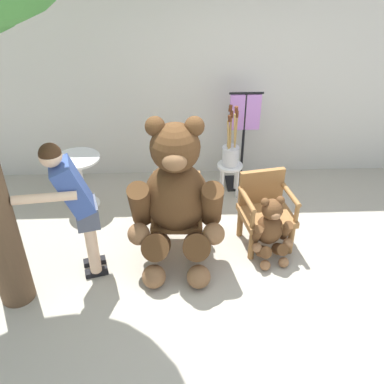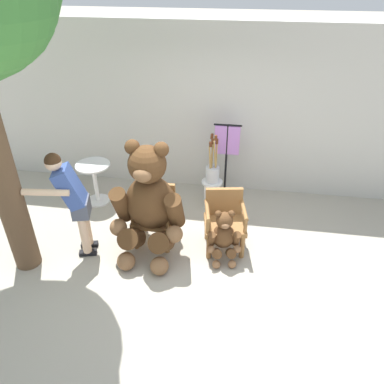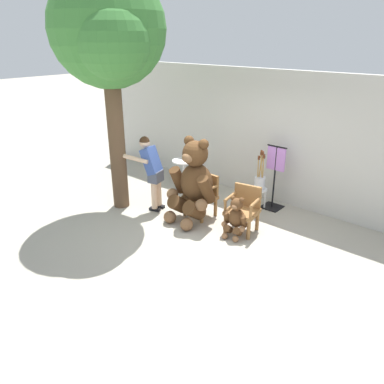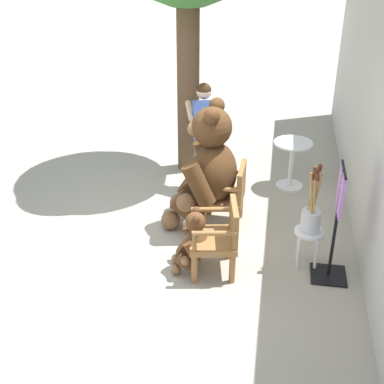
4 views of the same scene
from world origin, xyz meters
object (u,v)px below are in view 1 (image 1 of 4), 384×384
at_px(wooden_chair_right, 265,208).
at_px(white_stool, 230,171).
at_px(teddy_bear_small, 271,229).
at_px(round_side_table, 80,176).
at_px(clothing_display_stand, 243,138).
at_px(brush_bucket, 231,152).
at_px(teddy_bear_large, 176,197).
at_px(wooden_chair_left, 177,210).
at_px(person_visitor, 75,201).

bearing_deg(wooden_chair_right, white_stool, 105.68).
xyz_separation_m(wooden_chair_right, teddy_bear_small, (0.02, -0.28, -0.08)).
xyz_separation_m(round_side_table, clothing_display_stand, (2.13, 0.45, 0.27)).
bearing_deg(brush_bucket, round_side_table, -174.17).
height_order(teddy_bear_large, clothing_display_stand, teddy_bear_large).
relative_size(wooden_chair_right, clothing_display_stand, 0.63).
bearing_deg(wooden_chair_left, round_side_table, 146.50).
bearing_deg(teddy_bear_large, round_side_table, 138.43).
bearing_deg(round_side_table, wooden_chair_left, -33.50).
height_order(wooden_chair_left, white_stool, wooden_chair_left).
bearing_deg(teddy_bear_large, person_visitor, -169.90).
height_order(teddy_bear_large, person_visitor, teddy_bear_large).
xyz_separation_m(person_visitor, clothing_display_stand, (1.89, 1.71, -0.20)).
distance_m(wooden_chair_right, teddy_bear_small, 0.29).
relative_size(teddy_bear_large, brush_bucket, 2.02).
bearing_deg(wooden_chair_left, wooden_chair_right, -0.05).
distance_m(teddy_bear_small, brush_bucket, 1.36).
relative_size(wooden_chair_right, brush_bucket, 1.04).
xyz_separation_m(wooden_chair_right, teddy_bear_large, (-1.00, -0.27, 0.36)).
relative_size(wooden_chair_right, teddy_bear_large, 0.51).
bearing_deg(teddy_bear_large, wooden_chair_left, 88.84).
relative_size(wooden_chair_right, round_side_table, 1.19).
relative_size(wooden_chair_left, clothing_display_stand, 0.63).
height_order(white_stool, clothing_display_stand, clothing_display_stand).
relative_size(brush_bucket, clothing_display_stand, 0.61).
bearing_deg(person_visitor, wooden_chair_left, 24.39).
bearing_deg(brush_bucket, clothing_display_stand, 52.22).
height_order(teddy_bear_small, brush_bucket, brush_bucket).
xyz_separation_m(teddy_bear_large, person_visitor, (-0.98, -0.17, 0.10)).
bearing_deg(white_stool, person_visitor, -139.33).
bearing_deg(round_side_table, person_visitor, -79.01).
distance_m(wooden_chair_right, round_side_table, 2.37).
bearing_deg(wooden_chair_left, white_stool, 54.85).
bearing_deg(brush_bucket, white_stool, 114.88).
bearing_deg(clothing_display_stand, round_side_table, -168.11).
height_order(round_side_table, clothing_display_stand, clothing_display_stand).
relative_size(person_visitor, brush_bucket, 1.88).
distance_m(teddy_bear_small, white_stool, 1.33).
bearing_deg(wooden_chair_left, brush_bucket, 54.82).
distance_m(wooden_chair_left, person_visitor, 1.17).
bearing_deg(wooden_chair_right, person_visitor, -167.33).
bearing_deg(wooden_chair_left, teddy_bear_small, -15.58).
height_order(teddy_bear_small, clothing_display_stand, clothing_display_stand).
distance_m(person_visitor, round_side_table, 1.37).
xyz_separation_m(wooden_chair_left, wooden_chair_right, (1.00, -0.00, 0.00)).
xyz_separation_m(wooden_chair_left, round_side_table, (-1.23, 0.81, -0.01)).
xyz_separation_m(wooden_chair_left, person_visitor, (-0.98, -0.45, 0.46)).
relative_size(teddy_bear_large, clothing_display_stand, 1.23).
height_order(person_visitor, clothing_display_stand, person_visitor).
bearing_deg(round_side_table, teddy_bear_large, -41.57).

